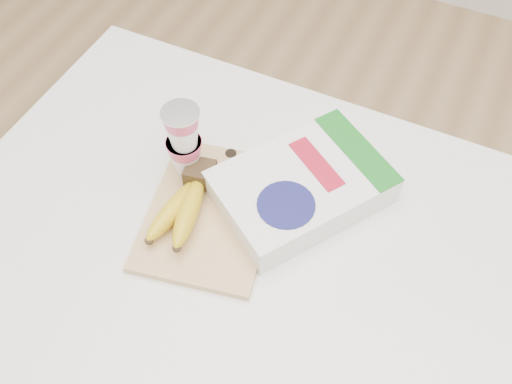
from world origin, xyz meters
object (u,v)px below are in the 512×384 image
at_px(cutting_board, 211,213).
at_px(cereal_box, 301,187).
at_px(table, 270,351).
at_px(bananas, 185,203).
at_px(yogurt_stack, 184,140).

height_order(cutting_board, cereal_box, cereal_box).
height_order(table, cutting_board, cutting_board).
height_order(bananas, cereal_box, cereal_box).
xyz_separation_m(cutting_board, yogurt_stack, (-0.07, 0.06, 0.08)).
distance_m(table, cereal_box, 0.46).
xyz_separation_m(cutting_board, bananas, (-0.04, -0.02, 0.03)).
height_order(cutting_board, bananas, bananas).
relative_size(cutting_board, cereal_box, 0.83).
xyz_separation_m(table, cutting_board, (-0.13, 0.03, 0.42)).
xyz_separation_m(table, yogurt_stack, (-0.20, 0.08, 0.51)).
distance_m(table, cutting_board, 0.44).
bearing_deg(table, cutting_board, 168.71).
xyz_separation_m(table, cereal_box, (-0.01, 0.12, 0.45)).
distance_m(cutting_board, yogurt_stack, 0.13).
bearing_deg(bananas, cutting_board, 25.05).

